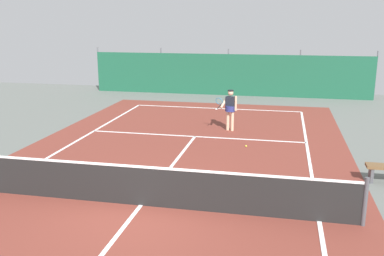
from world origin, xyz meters
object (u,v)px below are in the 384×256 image
(tennis_player, at_px, (230,107))
(parked_car, at_px, (223,75))
(tennis_net, at_px, (140,185))
(tennis_ball_near_player, at_px, (246,146))

(tennis_player, height_order, parked_car, parked_car)
(tennis_player, xyz_separation_m, parked_car, (-1.81, 11.08, -0.12))
(tennis_net, distance_m, tennis_ball_near_player, 5.83)
(tennis_ball_near_player, distance_m, parked_car, 13.55)
(tennis_net, relative_size, tennis_player, 6.17)
(parked_car, bearing_deg, tennis_ball_near_player, 96.57)
(tennis_ball_near_player, bearing_deg, parked_car, 101.35)
(tennis_ball_near_player, relative_size, parked_car, 0.02)
(tennis_net, height_order, tennis_player, tennis_player)
(tennis_net, distance_m, tennis_player, 7.73)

